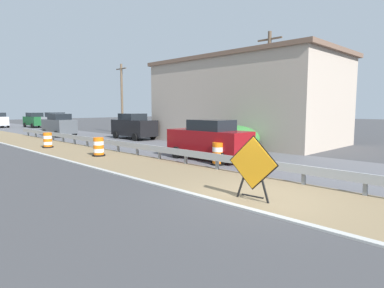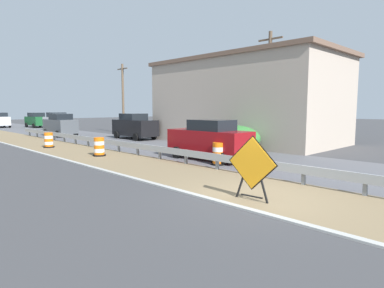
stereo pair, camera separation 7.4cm
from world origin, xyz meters
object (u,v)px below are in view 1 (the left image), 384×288
traffic_barrel_close (99,148)px  utility_pole_near (268,89)px  car_distant_a (56,121)px  traffic_barrel_nearest (218,155)px  car_lead_near_lane (209,140)px  car_trailing_near_lane (134,126)px  utility_pole_mid (122,98)px  car_lead_far_lane (59,125)px  car_mid_far_lane (35,120)px  warning_sign_diamond (253,165)px  traffic_barrel_mid (48,141)px

traffic_barrel_close → utility_pole_near: 11.61m
car_distant_a → utility_pole_near: size_ratio=0.53×
traffic_barrel_nearest → utility_pole_near: (7.32, 1.89, 3.54)m
traffic_barrel_close → car_lead_near_lane: (3.52, -5.32, 0.58)m
car_lead_near_lane → utility_pole_near: (6.43, 0.50, 2.97)m
traffic_barrel_nearest → traffic_barrel_close: 7.21m
car_trailing_near_lane → car_distant_a: bearing=-177.5°
traffic_barrel_nearest → traffic_barrel_close: (-2.63, 6.71, -0.01)m
traffic_barrel_nearest → utility_pole_mid: utility_pole_mid is taller
car_lead_far_lane → car_mid_far_lane: size_ratio=0.99×
traffic_barrel_close → car_lead_near_lane: 6.40m
traffic_barrel_nearest → car_lead_far_lane: car_lead_far_lane is taller
car_trailing_near_lane → car_distant_a: car_trailing_near_lane is taller
car_trailing_near_lane → utility_pole_near: size_ratio=0.61×
warning_sign_diamond → utility_pole_mid: bearing=-120.1°
warning_sign_diamond → car_lead_far_lane: bearing=-106.4°
traffic_barrel_nearest → traffic_barrel_close: size_ratio=1.02×
traffic_barrel_close → traffic_barrel_mid: traffic_barrel_close is taller
traffic_barrel_close → car_trailing_near_lane: 10.31m
warning_sign_diamond → car_distant_a: 35.68m
traffic_barrel_mid → car_lead_near_lane: car_lead_near_lane is taller
car_trailing_near_lane → car_mid_far_lane: size_ratio=1.11×
utility_pole_mid → traffic_barrel_close: bearing=-127.2°
warning_sign_diamond → car_lead_near_lane: 7.69m
car_lead_far_lane → car_mid_far_lane: car_lead_far_lane is taller
car_lead_far_lane → utility_pole_mid: (6.28, -1.42, 2.76)m
car_lead_near_lane → car_lead_far_lane: car_lead_far_lane is taller
car_lead_far_lane → car_lead_near_lane: bearing=177.9°
traffic_barrel_close → utility_pole_near: size_ratio=0.14×
car_trailing_near_lane → traffic_barrel_mid: bearing=-80.8°
traffic_barrel_mid → car_lead_near_lane: size_ratio=0.22×
car_trailing_near_lane → utility_pole_near: bearing=13.4°
car_mid_far_lane → traffic_barrel_mid: bearing=-18.9°
traffic_barrel_mid → warning_sign_diamond: bearing=-92.2°
warning_sign_diamond → car_distant_a: bearing=-108.7°
warning_sign_diamond → utility_pole_mid: utility_pole_mid is taller
traffic_barrel_mid → utility_pole_near: size_ratio=0.13×
car_lead_near_lane → car_distant_a: (3.47, 28.66, 0.03)m
traffic_barrel_nearest → car_distant_a: 30.38m
traffic_barrel_nearest → utility_pole_near: size_ratio=0.14×
car_distant_a → car_lead_near_lane: bearing=-8.7°
car_lead_near_lane → car_mid_far_lane: car_lead_near_lane is taller
traffic_barrel_nearest → traffic_barrel_mid: bearing=103.9°
car_mid_far_lane → car_lead_far_lane: bearing=-13.5°
traffic_barrel_mid → utility_pole_near: bearing=-46.1°
car_lead_near_lane → car_distant_a: 28.87m
warning_sign_diamond → traffic_barrel_close: (1.22, 11.38, -0.57)m
car_lead_near_lane → car_trailing_near_lane: car_trailing_near_lane is taller
car_mid_far_lane → utility_pole_near: (2.52, -36.49, 2.99)m
car_trailing_near_lane → utility_pole_mid: 7.28m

